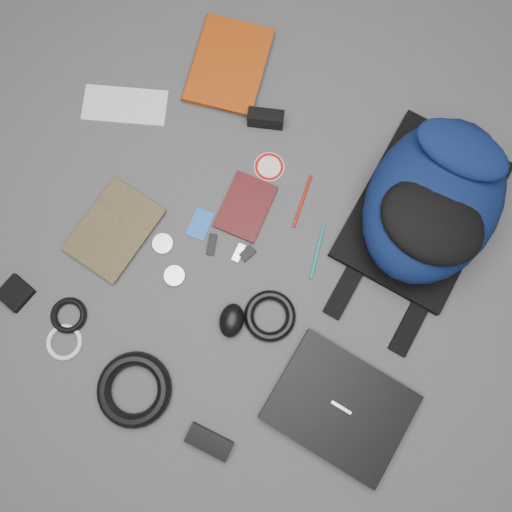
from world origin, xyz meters
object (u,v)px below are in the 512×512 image
at_px(backpack, 434,200).
at_px(textbook_red, 194,57).
at_px(dvd_case, 246,207).
at_px(pouch, 15,293).
at_px(comic_book, 88,212).
at_px(compact_camera, 266,119).
at_px(mouse, 232,320).
at_px(power_brick, 209,442).
at_px(laptop, 340,407).

bearing_deg(backpack, textbook_red, 173.85).
bearing_deg(dvd_case, pouch, -135.38).
bearing_deg(textbook_red, comic_book, -106.65).
relative_size(textbook_red, comic_book, 1.14).
bearing_deg(comic_book, pouch, -95.61).
bearing_deg(pouch, textbook_red, 82.61).
distance_m(compact_camera, pouch, 0.83).
height_order(backpack, mouse, backpack).
bearing_deg(compact_camera, comic_book, -144.25).
bearing_deg(dvd_case, textbook_red, 131.96).
xyz_separation_m(dvd_case, power_brick, (0.19, -0.59, 0.01)).
relative_size(backpack, textbook_red, 1.86).
xyz_separation_m(backpack, compact_camera, (-0.50, 0.04, -0.08)).
distance_m(power_brick, pouch, 0.64).
relative_size(textbook_red, dvd_case, 1.61).
height_order(compact_camera, power_brick, compact_camera).
distance_m(comic_book, power_brick, 0.69).
distance_m(comic_book, mouse, 0.49).
relative_size(dvd_case, pouch, 2.30).
bearing_deg(pouch, power_brick, -9.22).
relative_size(comic_book, pouch, 3.25).
bearing_deg(mouse, dvd_case, 94.65).
xyz_separation_m(comic_book, pouch, (-0.06, -0.28, 0.00)).
xyz_separation_m(laptop, textbook_red, (-0.79, 0.70, -0.00)).
xyz_separation_m(backpack, pouch, (-0.88, -0.69, -0.10)).
bearing_deg(power_brick, compact_camera, 106.42).
bearing_deg(compact_camera, textbook_red, 143.39).
relative_size(mouse, pouch, 1.20).
xyz_separation_m(comic_book, compact_camera, (0.32, 0.45, 0.02)).
relative_size(laptop, dvd_case, 1.93).
bearing_deg(textbook_red, mouse, -66.82).
bearing_deg(backpack, compact_camera, 178.34).
bearing_deg(dvd_case, mouse, -73.11).
distance_m(laptop, mouse, 0.35).
xyz_separation_m(comic_book, dvd_case, (0.38, 0.21, -0.00)).
bearing_deg(pouch, laptop, 7.71).
height_order(comic_book, compact_camera, compact_camera).
xyz_separation_m(compact_camera, pouch, (-0.38, -0.73, -0.02)).
distance_m(textbook_red, comic_book, 0.54).
height_order(textbook_red, pouch, textbook_red).
distance_m(comic_book, pouch, 0.29).
bearing_deg(power_brick, backpack, 72.52).
height_order(backpack, dvd_case, backpack).
relative_size(textbook_red, compact_camera, 2.77).
bearing_deg(dvd_case, compact_camera, 100.65).
distance_m(laptop, textbook_red, 1.05).
relative_size(comic_book, power_brick, 2.10).
bearing_deg(compact_camera, power_brick, -92.45).
relative_size(backpack, compact_camera, 5.14).
distance_m(dvd_case, mouse, 0.31).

